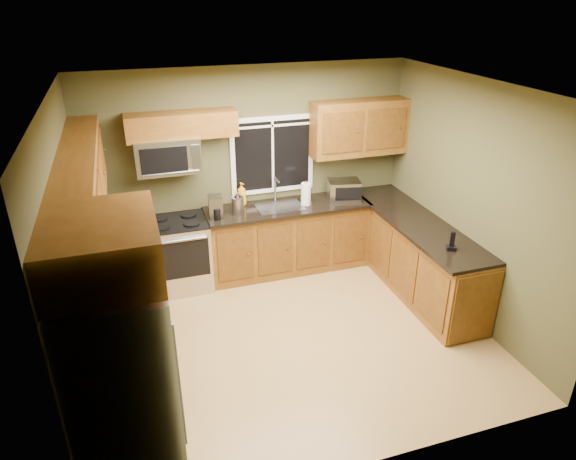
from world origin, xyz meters
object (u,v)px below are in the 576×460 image
kettle (238,204)px  soap_bottle_a (242,194)px  toaster_oven (344,190)px  paper_towel_roll (306,194)px  soap_bottle_c (238,204)px  refrigerator (125,385)px  cordless_phone (452,244)px  range (179,254)px  coffee_maker (216,208)px  microwave (168,155)px

kettle → soap_bottle_a: soap_bottle_a is taller
toaster_oven → soap_bottle_a: soap_bottle_a is taller
toaster_oven → paper_towel_roll: 0.55m
soap_bottle_c → refrigerator: bearing=-117.7°
kettle → cordless_phone: size_ratio=1.29×
range → coffee_maker: 0.79m
refrigerator → range: size_ratio=1.92×
range → cordless_phone: size_ratio=4.33×
refrigerator → soap_bottle_a: refrigerator is taller
paper_towel_roll → soap_bottle_c: paper_towel_roll is taller
refrigerator → paper_towel_roll: bearing=49.0°
refrigerator → soap_bottle_a: (1.59, 3.00, 0.19)m
refrigerator → cordless_phone: 3.62m
range → paper_towel_roll: paper_towel_roll is taller
soap_bottle_c → cordless_phone: bearing=-42.9°
refrigerator → toaster_oven: size_ratio=3.78×
refrigerator → coffee_maker: refrigerator is taller
soap_bottle_a → soap_bottle_c: (-0.08, -0.13, -0.08)m
coffee_maker → cordless_phone: 2.81m
refrigerator → range: bearing=76.0°
paper_towel_roll → soap_bottle_c: size_ratio=2.13×
refrigerator → soap_bottle_a: size_ratio=5.91×
coffee_maker → soap_bottle_a: soap_bottle_a is taller
range → cordless_phone: (2.78, -1.72, 0.54)m
cordless_phone → toaster_oven: bearing=106.9°
refrigerator → kettle: size_ratio=6.44×
soap_bottle_c → cordless_phone: cordless_phone is taller
coffee_maker → soap_bottle_c: size_ratio=1.83×
toaster_oven → paper_towel_roll: bearing=-177.2°
range → toaster_oven: size_ratio=1.97×
microwave → cordless_phone: size_ratio=3.51×
range → soap_bottle_a: 1.12m
refrigerator → range: (0.69, 2.77, -0.43)m
paper_towel_roll → refrigerator: bearing=-131.0°
soap_bottle_a → soap_bottle_c: bearing=-122.6°
microwave → coffee_maker: microwave is taller
range → soap_bottle_a: bearing=14.4°
range → microwave: 1.27m
soap_bottle_c → cordless_phone: (1.96, -1.82, -0.01)m
range → soap_bottle_c: (0.82, 0.10, 0.55)m
refrigerator → microwave: size_ratio=2.37×
microwave → soap_bottle_c: bearing=-2.3°
kettle → soap_bottle_a: size_ratio=0.92×
microwave → soap_bottle_c: microwave is taller
range → coffee_maker: bearing=-8.3°
refrigerator → soap_bottle_a: bearing=62.1°
paper_towel_roll → soap_bottle_a: (-0.80, 0.25, 0.00)m
refrigerator → paper_towel_roll: refrigerator is taller
refrigerator → range: 2.89m
refrigerator → toaster_oven: (2.94, 2.77, 0.17)m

